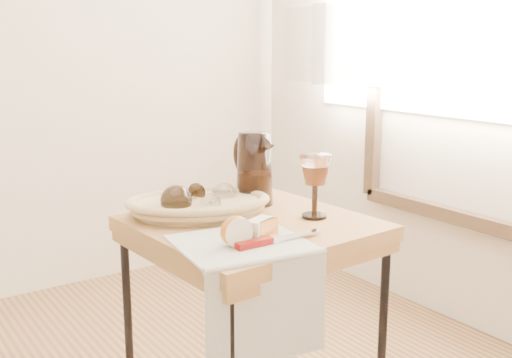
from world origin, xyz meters
TOP-DOWN VIEW (x-y plane):
  - curtain at (1.74, 0.35)m, footprint 0.02×1.00m
  - side_table at (0.53, 0.15)m, footprint 0.61×0.61m
  - tea_towel at (0.40, -0.00)m, footprint 0.34×0.31m
  - bread_basket at (0.44, 0.28)m, footprint 0.42×0.37m
  - goblet_lying_a at (0.40, 0.29)m, footprint 0.17×0.14m
  - goblet_lying_b at (0.49, 0.26)m, footprint 0.13×0.13m
  - pitcher at (0.64, 0.30)m, footprint 0.16×0.24m
  - wine_goblet at (0.69, 0.08)m, footprint 0.09×0.09m
  - apple_half at (0.37, -0.01)m, footprint 0.08×0.05m
  - apple_wedge at (0.45, -0.01)m, footprint 0.08×0.06m
  - table_knife at (0.47, -0.05)m, footprint 0.25×0.03m

SIDE VIEW (x-z plane):
  - side_table at x=0.53m, z-range 0.00..0.73m
  - tea_towel at x=0.40m, z-range 0.73..0.74m
  - table_knife at x=0.47m, z-range 0.74..0.76m
  - bread_basket at x=0.44m, z-range 0.73..0.78m
  - apple_wedge at x=0.45m, z-range 0.74..0.79m
  - apple_half at x=0.37m, z-range 0.74..0.81m
  - goblet_lying_b at x=0.49m, z-range 0.74..0.82m
  - goblet_lying_a at x=0.40m, z-range 0.74..0.83m
  - wine_goblet at x=0.69m, z-range 0.73..0.91m
  - pitcher at x=0.64m, z-range 0.71..0.97m
  - curtain at x=1.74m, z-range 0.10..2.30m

